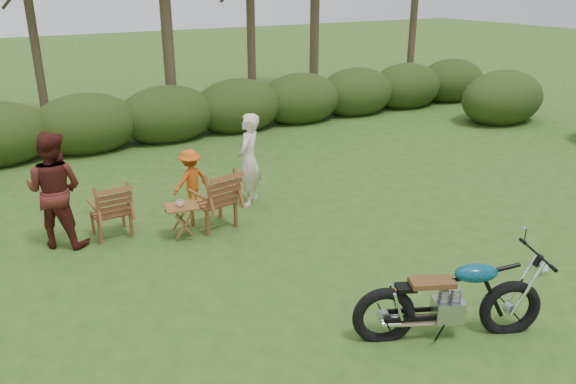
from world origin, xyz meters
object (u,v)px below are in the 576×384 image
lawn_chair_left (113,235)px  adult_a (250,204)px  adult_b (63,244)px  lawn_chair_right (215,226)px  cup (180,203)px  side_table (183,221)px  child (193,209)px  motorcycle (445,335)px

lawn_chair_left → adult_a: size_ratio=0.54×
adult_b → lawn_chair_right: bearing=-157.7°
cup → lawn_chair_left: bearing=144.5°
side_table → child: size_ratio=0.49×
lawn_chair_left → side_table: 1.20m
child → adult_a: bearing=143.7°
lawn_chair_left → cup: 1.31m
side_table → cup: bearing=-140.9°
child → lawn_chair_left: bearing=-3.7°
adult_b → motorcycle: bearing=161.9°
lawn_chair_left → side_table: side_table is taller
adult_a → lawn_chair_right: bearing=-13.3°
child → lawn_chair_right: bearing=74.4°
lawn_chair_right → child: size_ratio=0.92×
lawn_chair_right → child: 0.91m
lawn_chair_right → lawn_chair_left: (-1.57, 0.51, 0.00)m
adult_a → child: size_ratio=1.53×
motorcycle → cup: cup is taller
lawn_chair_left → motorcycle: bearing=117.5°
cup → adult_b: bearing=156.9°
cup → child: size_ratio=0.12×
cup → motorcycle: bearing=-66.5°
side_table → child: (0.56, 1.06, -0.27)m
adult_a → lawn_chair_left: bearing=-43.1°
lawn_chair_left → adult_a: 2.53m
side_table → adult_a: (1.56, 0.73, -0.27)m
adult_b → side_table: bearing=-166.4°
motorcycle → lawn_chair_left: bearing=143.9°
motorcycle → lawn_chair_left: 5.45m
cup → child: (0.58, 1.08, -0.60)m
side_table → adult_b: size_ratio=0.30×
motorcycle → side_table: size_ratio=3.88×
side_table → adult_a: 1.75m
side_table → adult_b: adult_b is taller
motorcycle → adult_b: bearing=150.1°
motorcycle → side_table: motorcycle is taller
cup → adult_b: 1.96m
motorcycle → cup: size_ratio=16.16×
lawn_chair_left → cup: (0.95, -0.67, 0.60)m
cup → lawn_chair_right: bearing=14.8°
motorcycle → child: size_ratio=1.90×
motorcycle → child: 5.27m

